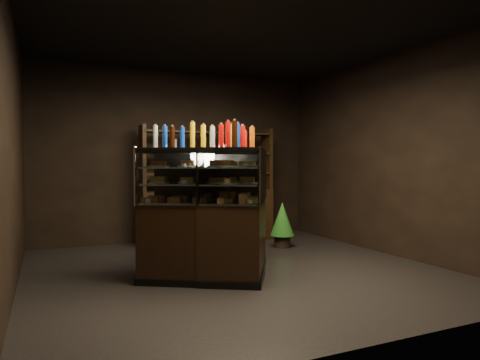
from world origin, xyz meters
The scene contains 7 objects.
ground centered at (0.00, 0.00, 0.00)m, with size 5.00×5.00×0.00m, color black.
room_shell centered at (0.00, 0.00, 1.94)m, with size 5.02×5.02×3.01m.
display_case centered at (-0.30, -0.18, 0.51)m, with size 1.92×1.58×1.55m.
food_display centered at (-0.30, -0.18, 1.17)m, with size 1.49×1.20×0.47m.
bottles_top centered at (-0.30, -0.18, 1.68)m, with size 1.31×1.06×0.30m.
potted_conifer centered at (1.31, 1.09, 0.48)m, with size 0.39×0.39×0.83m.
back_shelving centered at (0.39, 2.05, 0.61)m, with size 2.34×0.48×2.00m.
Camera 1 is at (-2.20, -4.94, 1.34)m, focal length 32.00 mm.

